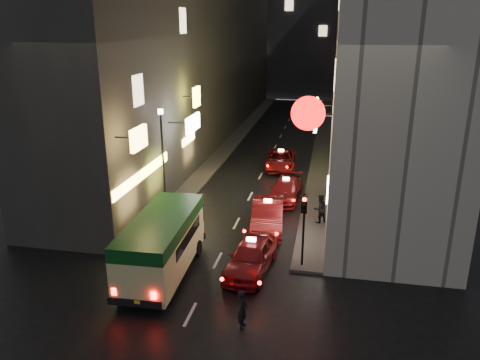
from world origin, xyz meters
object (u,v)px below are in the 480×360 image
Objects in this scene: minibus at (162,239)px; taxi_near at (251,254)px; pedestrian_crossing at (243,307)px; lamp_post at (163,156)px; traffic_light at (304,215)px.

minibus is 1.15× the size of taxi_near.
pedestrian_crossing is (4.21, -3.11, -0.89)m from minibus.
lamp_post is (-2.14, 6.27, 1.97)m from minibus.
pedestrian_crossing is 0.28× the size of lamp_post.
traffic_light is (2.26, 0.65, 1.82)m from taxi_near.
minibus is 6.92m from lamp_post.
lamp_post reaches higher than taxi_near.
minibus is at bearing 53.38° from pedestrian_crossing.
taxi_near is at bearing 16.09° from minibus.
taxi_near is at bearing -163.97° from traffic_light.
taxi_near is (3.79, 1.09, -0.88)m from minibus.
traffic_light is (6.06, 1.74, 0.93)m from minibus.
minibus is 5.31m from pedestrian_crossing.
pedestrian_crossing is at bearing -84.39° from taxi_near.
pedestrian_crossing is at bearing -36.49° from minibus.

